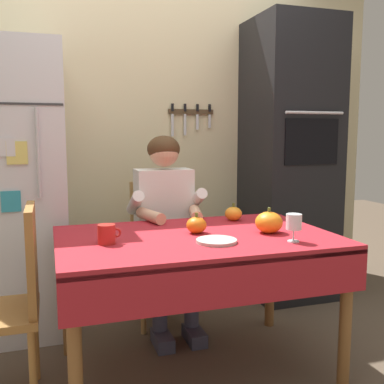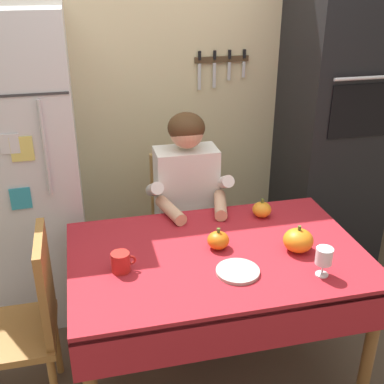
{
  "view_description": "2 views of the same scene",
  "coord_description": "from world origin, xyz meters",
  "px_view_note": "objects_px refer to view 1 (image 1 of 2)",
  "views": [
    {
      "loc": [
        -0.71,
        -2.04,
        1.26
      ],
      "look_at": [
        0.02,
        0.23,
        0.95
      ],
      "focal_mm": 41.89,
      "sensor_mm": 36.0,
      "label": 1
    },
    {
      "loc": [
        -0.57,
        -1.81,
        2.0
      ],
      "look_at": [
        -0.11,
        0.16,
        1.04
      ],
      "focal_mm": 45.83,
      "sensor_mm": 36.0,
      "label": 2
    }
  ],
  "objects_px": {
    "refrigerator": "(9,191)",
    "coffee_mug": "(107,234)",
    "wine_glass": "(294,223)",
    "chair_behind_person": "(160,243)",
    "wall_oven": "(289,161)",
    "dining_table": "(197,252)",
    "pumpkin_large": "(196,225)",
    "pumpkin_medium": "(269,222)",
    "seated_person": "(166,216)",
    "pumpkin_small": "(233,214)",
    "chair_left_side": "(11,297)",
    "serving_tray": "(217,241)"
  },
  "relations": [
    {
      "from": "chair_left_side",
      "to": "pumpkin_large",
      "type": "distance_m",
      "value": 0.95
    },
    {
      "from": "chair_behind_person",
      "to": "coffee_mug",
      "type": "height_order",
      "value": "chair_behind_person"
    },
    {
      "from": "dining_table",
      "to": "seated_person",
      "type": "relative_size",
      "value": 1.12
    },
    {
      "from": "coffee_mug",
      "to": "wine_glass",
      "type": "distance_m",
      "value": 0.89
    },
    {
      "from": "dining_table",
      "to": "pumpkin_medium",
      "type": "xyz_separation_m",
      "value": [
        0.38,
        -0.05,
        0.14
      ]
    },
    {
      "from": "pumpkin_large",
      "to": "pumpkin_medium",
      "type": "height_order",
      "value": "pumpkin_medium"
    },
    {
      "from": "seated_person",
      "to": "serving_tray",
      "type": "distance_m",
      "value": 0.77
    },
    {
      "from": "refrigerator",
      "to": "chair_left_side",
      "type": "bearing_deg",
      "value": -86.73
    },
    {
      "from": "coffee_mug",
      "to": "wine_glass",
      "type": "bearing_deg",
      "value": -15.17
    },
    {
      "from": "chair_behind_person",
      "to": "seated_person",
      "type": "bearing_deg",
      "value": -90.0
    },
    {
      "from": "refrigerator",
      "to": "chair_behind_person",
      "type": "height_order",
      "value": "refrigerator"
    },
    {
      "from": "refrigerator",
      "to": "chair_left_side",
      "type": "xyz_separation_m",
      "value": [
        0.05,
        -0.86,
        -0.39
      ]
    },
    {
      "from": "wall_oven",
      "to": "pumpkin_medium",
      "type": "bearing_deg",
      "value": -124.62
    },
    {
      "from": "refrigerator",
      "to": "pumpkin_large",
      "type": "xyz_separation_m",
      "value": [
        0.96,
        -0.82,
        -0.12
      ]
    },
    {
      "from": "pumpkin_medium",
      "to": "seated_person",
      "type": "bearing_deg",
      "value": 120.42
    },
    {
      "from": "wall_oven",
      "to": "pumpkin_large",
      "type": "xyz_separation_m",
      "value": [
        -1.04,
        -0.86,
        -0.27
      ]
    },
    {
      "from": "pumpkin_large",
      "to": "seated_person",
      "type": "bearing_deg",
      "value": 92.14
    },
    {
      "from": "wine_glass",
      "to": "refrigerator",
      "type": "bearing_deg",
      "value": 139.62
    },
    {
      "from": "dining_table",
      "to": "pumpkin_large",
      "type": "xyz_separation_m",
      "value": [
        0.01,
        0.06,
        0.13
      ]
    },
    {
      "from": "seated_person",
      "to": "wine_glass",
      "type": "height_order",
      "value": "seated_person"
    },
    {
      "from": "refrigerator",
      "to": "wine_glass",
      "type": "height_order",
      "value": "refrigerator"
    },
    {
      "from": "wall_oven",
      "to": "wine_glass",
      "type": "xyz_separation_m",
      "value": [
        -0.65,
        -1.19,
        -0.22
      ]
    },
    {
      "from": "refrigerator",
      "to": "chair_behind_person",
      "type": "xyz_separation_m",
      "value": [
        0.94,
        -0.09,
        -0.39
      ]
    },
    {
      "from": "chair_left_side",
      "to": "wall_oven",
      "type": "bearing_deg",
      "value": 24.78
    },
    {
      "from": "serving_tray",
      "to": "chair_behind_person",
      "type": "bearing_deg",
      "value": 92.87
    },
    {
      "from": "refrigerator",
      "to": "pumpkin_large",
      "type": "bearing_deg",
      "value": -40.56
    },
    {
      "from": "pumpkin_small",
      "to": "seated_person",
      "type": "bearing_deg",
      "value": 139.82
    },
    {
      "from": "serving_tray",
      "to": "coffee_mug",
      "type": "bearing_deg",
      "value": 165.14
    },
    {
      "from": "wine_glass",
      "to": "pumpkin_large",
      "type": "xyz_separation_m",
      "value": [
        -0.38,
        0.32,
        -0.05
      ]
    },
    {
      "from": "wall_oven",
      "to": "chair_behind_person",
      "type": "relative_size",
      "value": 2.26
    },
    {
      "from": "refrigerator",
      "to": "wall_oven",
      "type": "relative_size",
      "value": 0.86
    },
    {
      "from": "chair_behind_person",
      "to": "pumpkin_small",
      "type": "xyz_separation_m",
      "value": [
        0.34,
        -0.48,
        0.27
      ]
    },
    {
      "from": "wine_glass",
      "to": "chair_left_side",
      "type": "bearing_deg",
      "value": 167.58
    },
    {
      "from": "dining_table",
      "to": "seated_person",
      "type": "height_order",
      "value": "seated_person"
    },
    {
      "from": "refrigerator",
      "to": "wine_glass",
      "type": "distance_m",
      "value": 1.77
    },
    {
      "from": "refrigerator",
      "to": "coffee_mug",
      "type": "height_order",
      "value": "refrigerator"
    },
    {
      "from": "wall_oven",
      "to": "dining_table",
      "type": "distance_m",
      "value": 1.45
    },
    {
      "from": "refrigerator",
      "to": "dining_table",
      "type": "height_order",
      "value": "refrigerator"
    },
    {
      "from": "refrigerator",
      "to": "serving_tray",
      "type": "height_order",
      "value": "refrigerator"
    },
    {
      "from": "dining_table",
      "to": "seated_person",
      "type": "xyz_separation_m",
      "value": [
        -0.01,
        0.6,
        0.08
      ]
    },
    {
      "from": "refrigerator",
      "to": "seated_person",
      "type": "distance_m",
      "value": 1.0
    },
    {
      "from": "chair_behind_person",
      "to": "pumpkin_large",
      "type": "bearing_deg",
      "value": -88.41
    },
    {
      "from": "chair_behind_person",
      "to": "chair_left_side",
      "type": "xyz_separation_m",
      "value": [
        -0.89,
        -0.77,
        0.0
      ]
    },
    {
      "from": "chair_left_side",
      "to": "serving_tray",
      "type": "height_order",
      "value": "chair_left_side"
    },
    {
      "from": "coffee_mug",
      "to": "refrigerator",
      "type": "bearing_deg",
      "value": 118.15
    },
    {
      "from": "seated_person",
      "to": "serving_tray",
      "type": "height_order",
      "value": "seated_person"
    },
    {
      "from": "coffee_mug",
      "to": "pumpkin_large",
      "type": "height_order",
      "value": "pumpkin_large"
    },
    {
      "from": "chair_left_side",
      "to": "pumpkin_medium",
      "type": "bearing_deg",
      "value": -3.26
    },
    {
      "from": "dining_table",
      "to": "coffee_mug",
      "type": "relative_size",
      "value": 12.5
    },
    {
      "from": "refrigerator",
      "to": "pumpkin_medium",
      "type": "distance_m",
      "value": 1.63
    }
  ]
}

